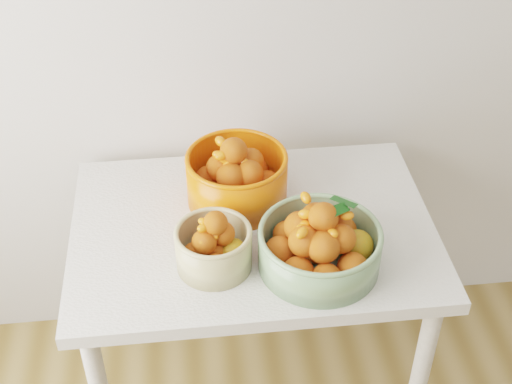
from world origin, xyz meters
TOP-DOWN VIEW (x-y plane):
  - table at (-0.43, 1.60)m, footprint 1.00×0.70m
  - bowl_cream at (-0.55, 1.46)m, footprint 0.25×0.25m
  - bowl_green at (-0.28, 1.43)m, footprint 0.34×0.34m
  - bowl_orange at (-0.47, 1.72)m, footprint 0.30×0.30m

SIDE VIEW (x-z plane):
  - table at x=-0.43m, z-range 0.28..1.03m
  - bowl_cream at x=-0.55m, z-range 0.73..0.90m
  - bowl_green at x=-0.28m, z-range 0.72..0.92m
  - bowl_orange at x=-0.47m, z-range 0.73..0.94m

